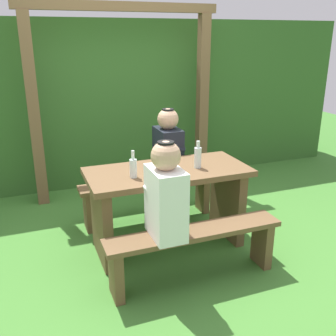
{
  "coord_description": "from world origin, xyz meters",
  "views": [
    {
      "loc": [
        -1.13,
        -2.94,
        1.84
      ],
      "look_at": [
        0.0,
        0.0,
        0.75
      ],
      "focal_mm": 41.44,
      "sensor_mm": 36.0,
      "label": 1
    }
  ],
  "objects_px": {
    "person_white_shirt": "(166,194)",
    "drinking_glass": "(153,171)",
    "bench_far": "(148,191)",
    "person_black_coat": "(168,147)",
    "bottle_center": "(161,160)",
    "bottle_left": "(133,167)",
    "cell_phone": "(149,170)",
    "bench_near": "(194,244)",
    "picnic_table": "(168,194)",
    "bottle_right": "(198,157)"
  },
  "relations": [
    {
      "from": "person_black_coat",
      "to": "bottle_left",
      "type": "height_order",
      "value": "person_black_coat"
    },
    {
      "from": "drinking_glass",
      "to": "person_black_coat",
      "type": "bearing_deg",
      "value": 59.57
    },
    {
      "from": "bench_near",
      "to": "bottle_center",
      "type": "xyz_separation_m",
      "value": [
        -0.06,
        0.57,
        0.51
      ]
    },
    {
      "from": "bottle_left",
      "to": "bottle_center",
      "type": "bearing_deg",
      "value": 18.74
    },
    {
      "from": "bench_near",
      "to": "bottle_right",
      "type": "distance_m",
      "value": 0.78
    },
    {
      "from": "person_white_shirt",
      "to": "drinking_glass",
      "type": "bearing_deg",
      "value": 82.56
    },
    {
      "from": "person_white_shirt",
      "to": "bottle_center",
      "type": "xyz_separation_m",
      "value": [
        0.17,
        0.57,
        0.06
      ]
    },
    {
      "from": "drinking_glass",
      "to": "bottle_right",
      "type": "xyz_separation_m",
      "value": [
        0.43,
        0.05,
        0.06
      ]
    },
    {
      "from": "person_black_coat",
      "to": "bottle_center",
      "type": "height_order",
      "value": "person_black_coat"
    },
    {
      "from": "bench_near",
      "to": "bottle_left",
      "type": "bearing_deg",
      "value": 124.81
    },
    {
      "from": "bench_far",
      "to": "drinking_glass",
      "type": "bearing_deg",
      "value": -104.53
    },
    {
      "from": "bench_near",
      "to": "picnic_table",
      "type": "bearing_deg",
      "value": 90.0
    },
    {
      "from": "person_white_shirt",
      "to": "bottle_center",
      "type": "distance_m",
      "value": 0.6
    },
    {
      "from": "person_black_coat",
      "to": "bottle_right",
      "type": "height_order",
      "value": "person_black_coat"
    },
    {
      "from": "picnic_table",
      "to": "bottle_right",
      "type": "distance_m",
      "value": 0.42
    },
    {
      "from": "person_black_coat",
      "to": "cell_phone",
      "type": "xyz_separation_m",
      "value": [
        -0.38,
        -0.54,
        -0.02
      ]
    },
    {
      "from": "bench_far",
      "to": "bottle_center",
      "type": "height_order",
      "value": "bottle_center"
    },
    {
      "from": "bench_far",
      "to": "bench_near",
      "type": "bearing_deg",
      "value": -90.0
    },
    {
      "from": "bench_far",
      "to": "person_black_coat",
      "type": "xyz_separation_m",
      "value": [
        0.22,
        -0.0,
        0.45
      ]
    },
    {
      "from": "person_black_coat",
      "to": "drinking_glass",
      "type": "bearing_deg",
      "value": -120.43
    },
    {
      "from": "picnic_table",
      "to": "drinking_glass",
      "type": "height_order",
      "value": "drinking_glass"
    },
    {
      "from": "person_black_coat",
      "to": "bottle_center",
      "type": "distance_m",
      "value": 0.63
    },
    {
      "from": "person_black_coat",
      "to": "cell_phone",
      "type": "relative_size",
      "value": 5.14
    },
    {
      "from": "bench_far",
      "to": "cell_phone",
      "type": "relative_size",
      "value": 10.0
    },
    {
      "from": "bench_near",
      "to": "cell_phone",
      "type": "xyz_separation_m",
      "value": [
        -0.16,
        0.59,
        0.43
      ]
    },
    {
      "from": "person_white_shirt",
      "to": "cell_phone",
      "type": "xyz_separation_m",
      "value": [
        0.07,
        0.58,
        -0.02
      ]
    },
    {
      "from": "drinking_glass",
      "to": "bottle_left",
      "type": "xyz_separation_m",
      "value": [
        -0.16,
        0.01,
        0.05
      ]
    },
    {
      "from": "picnic_table",
      "to": "bottle_center",
      "type": "distance_m",
      "value": 0.33
    },
    {
      "from": "bench_near",
      "to": "bench_far",
      "type": "relative_size",
      "value": 1.0
    },
    {
      "from": "picnic_table",
      "to": "bench_near",
      "type": "bearing_deg",
      "value": -90.0
    },
    {
      "from": "picnic_table",
      "to": "bench_far",
      "type": "height_order",
      "value": "picnic_table"
    },
    {
      "from": "bench_near",
      "to": "person_black_coat",
      "type": "bearing_deg",
      "value": 79.16
    },
    {
      "from": "person_white_shirt",
      "to": "cell_phone",
      "type": "height_order",
      "value": "person_white_shirt"
    },
    {
      "from": "bottle_center",
      "to": "bottle_left",
      "type": "bearing_deg",
      "value": -161.26
    },
    {
      "from": "bench_far",
      "to": "bottle_right",
      "type": "distance_m",
      "value": 0.85
    },
    {
      "from": "bottle_right",
      "to": "person_white_shirt",
      "type": "bearing_deg",
      "value": -133.66
    },
    {
      "from": "bench_near",
      "to": "bench_far",
      "type": "xyz_separation_m",
      "value": [
        0.0,
        1.14,
        0.0
      ]
    },
    {
      "from": "drinking_glass",
      "to": "cell_phone",
      "type": "xyz_separation_m",
      "value": [
        0.01,
        0.12,
        -0.03
      ]
    },
    {
      "from": "picnic_table",
      "to": "bench_near",
      "type": "relative_size",
      "value": 1.0
    },
    {
      "from": "bottle_right",
      "to": "bottle_center",
      "type": "distance_m",
      "value": 0.32
    },
    {
      "from": "bottle_center",
      "to": "bench_near",
      "type": "bearing_deg",
      "value": -84.08
    },
    {
      "from": "bottle_right",
      "to": "bottle_center",
      "type": "relative_size",
      "value": 1.12
    },
    {
      "from": "bench_far",
      "to": "person_white_shirt",
      "type": "relative_size",
      "value": 1.95
    },
    {
      "from": "bottle_right",
      "to": "cell_phone",
      "type": "bearing_deg",
      "value": 170.32
    },
    {
      "from": "bench_near",
      "to": "cell_phone",
      "type": "height_order",
      "value": "cell_phone"
    },
    {
      "from": "picnic_table",
      "to": "person_black_coat",
      "type": "height_order",
      "value": "person_black_coat"
    },
    {
      "from": "person_white_shirt",
      "to": "bottle_left",
      "type": "distance_m",
      "value": 0.49
    },
    {
      "from": "bench_far",
      "to": "bottle_right",
      "type": "xyz_separation_m",
      "value": [
        0.26,
        -0.62,
        0.53
      ]
    },
    {
      "from": "bench_far",
      "to": "cell_phone",
      "type": "height_order",
      "value": "cell_phone"
    },
    {
      "from": "picnic_table",
      "to": "person_white_shirt",
      "type": "bearing_deg",
      "value": -112.48
    }
  ]
}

